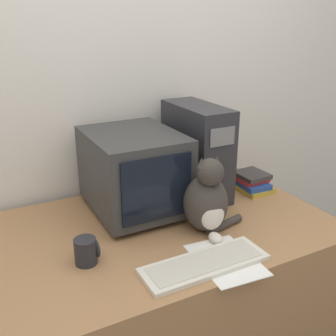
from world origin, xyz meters
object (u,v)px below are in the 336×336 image
(crt_monitor, at_px, (134,171))
(cat, at_px, (207,201))
(pen, at_px, (169,260))
(mug, at_px, (86,251))
(keyboard, at_px, (205,264))
(computer_tower, at_px, (196,151))
(book_stack, at_px, (251,182))

(crt_monitor, distance_m, cat, 0.37)
(pen, bearing_deg, mug, 153.70)
(keyboard, relative_size, mug, 4.78)
(crt_monitor, distance_m, keyboard, 0.57)
(computer_tower, bearing_deg, cat, -114.82)
(computer_tower, height_order, book_stack, computer_tower)
(pen, bearing_deg, cat, 27.88)
(keyboard, bearing_deg, crt_monitor, 94.68)
(computer_tower, xyz_separation_m, cat, (-0.16, -0.35, -0.09))
(cat, height_order, book_stack, cat)
(book_stack, distance_m, pen, 0.79)
(computer_tower, relative_size, book_stack, 2.10)
(keyboard, relative_size, pen, 3.50)
(keyboard, bearing_deg, pen, 139.56)
(keyboard, distance_m, book_stack, 0.75)
(cat, relative_size, pen, 2.47)
(computer_tower, relative_size, pen, 3.35)
(keyboard, bearing_deg, book_stack, 38.71)
(book_stack, bearing_deg, keyboard, -141.29)
(cat, bearing_deg, mug, -169.97)
(computer_tower, xyz_separation_m, pen, (-0.41, -0.48, -0.22))
(crt_monitor, height_order, pen, crt_monitor)
(book_stack, height_order, mug, mug)
(keyboard, distance_m, cat, 0.29)
(cat, xyz_separation_m, pen, (-0.25, -0.13, -0.13))
(computer_tower, distance_m, mug, 0.78)
(book_stack, distance_m, mug, 0.99)
(computer_tower, height_order, mug, computer_tower)
(keyboard, xyz_separation_m, mug, (-0.37, 0.22, 0.04))
(pen, bearing_deg, keyboard, -40.44)
(mug, bearing_deg, book_stack, 14.68)
(book_stack, height_order, pen, book_stack)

